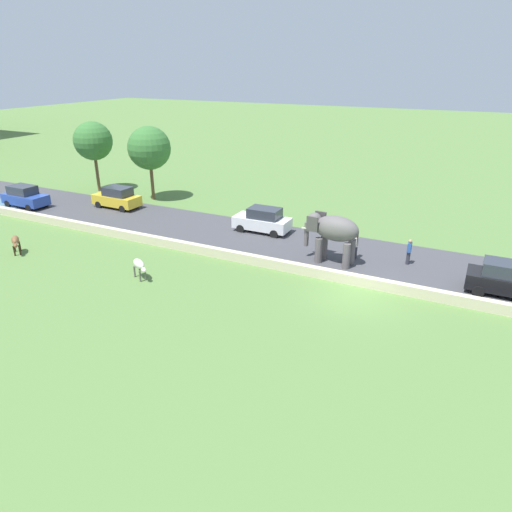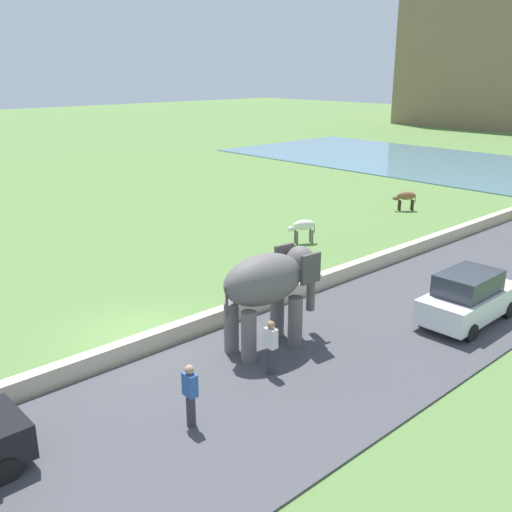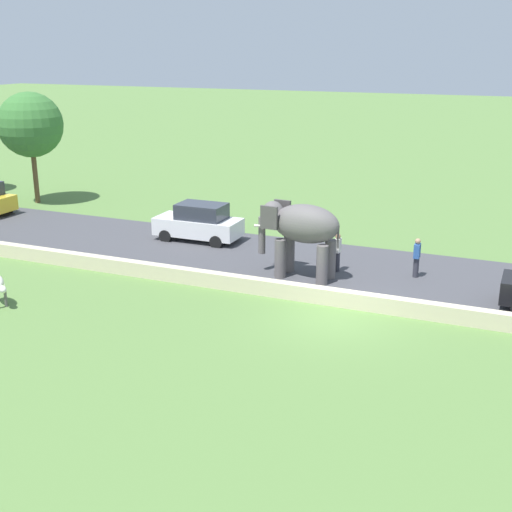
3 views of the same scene
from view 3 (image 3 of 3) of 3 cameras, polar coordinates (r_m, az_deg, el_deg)
ground_plane at (r=23.01m, az=6.54°, el=-5.23°), size 220.00×220.00×0.00m
elephant at (r=26.16m, az=3.76°, el=2.36°), size 1.61×3.52×2.99m
person_beside_elephant at (r=27.29m, az=6.86°, el=0.36°), size 0.36×0.22×1.63m
person_trailing at (r=27.13m, az=13.36°, el=-0.10°), size 0.36×0.22×1.63m
car_white at (r=31.58m, az=-4.81°, el=2.82°), size 1.83×4.02×1.80m
tree_near at (r=40.81m, az=-18.44°, el=10.41°), size 3.65×3.65×6.31m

